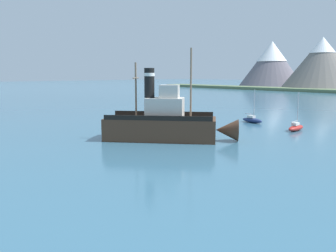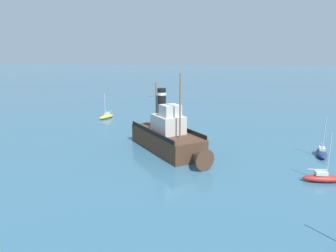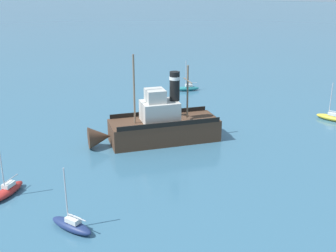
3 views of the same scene
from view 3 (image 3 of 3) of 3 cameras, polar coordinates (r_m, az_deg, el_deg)
name	(u,v)px [view 3 (image 3 of 3)]	position (r m, az deg, el deg)	size (l,w,h in m)	color
ground_plane	(178,138)	(48.03, 1.40, -1.70)	(600.00, 600.00, 0.00)	#38667F
old_tugboat	(159,126)	(46.67, -1.25, 0.05)	(13.02, 12.07, 9.90)	#4C3323
sailboat_teal	(188,88)	(68.29, 2.67, 5.16)	(3.73, 3.10, 4.90)	#23757A
sailboat_red	(8,190)	(38.36, -20.89, -8.15)	(1.57, 3.91, 4.90)	#B22823
sailboat_yellow	(331,117)	(57.86, 21.20, 1.13)	(3.95, 2.22, 4.90)	gold
sailboat_navy	(72,225)	(32.16, -12.92, -12.91)	(3.92, 1.68, 4.90)	navy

